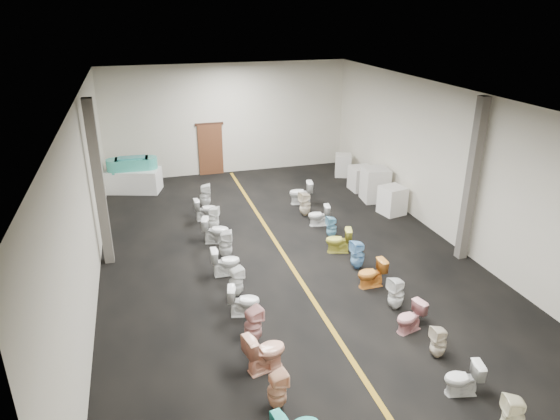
{
  "coord_description": "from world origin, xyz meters",
  "views": [
    {
      "loc": [
        -3.65,
        -12.1,
        6.58
      ],
      "look_at": [
        0.17,
        1.0,
        0.97
      ],
      "focal_mm": 32.0,
      "sensor_mm": 36.0,
      "label": 1
    }
  ],
  "objects_px": {
    "toilet_left_7": "(226,244)",
    "toilet_left_10": "(205,209)",
    "toilet_left_8": "(216,230)",
    "toilet_right_9": "(319,215)",
    "toilet_right_5": "(372,274)",
    "toilet_left_1": "(277,390)",
    "appliance_crate_d": "(343,165)",
    "toilet_right_1": "(463,379)",
    "toilet_right_2": "(438,342)",
    "display_table": "(134,180)",
    "toilet_right_6": "(358,255)",
    "appliance_crate_b": "(375,184)",
    "toilet_right_8": "(332,227)",
    "toilet_right_7": "(338,240)",
    "toilet_right_10": "(305,204)",
    "toilet_left_4": "(244,301)",
    "toilet_right_4": "(396,293)",
    "toilet_right_3": "(410,317)",
    "appliance_crate_a": "(392,200)",
    "toilet_left_11": "(205,196)",
    "toilet_right_0": "(513,416)",
    "toilet_left_6": "(226,261)",
    "appliance_crate_c": "(361,178)",
    "toilet_right_11": "(301,193)",
    "toilet_left_9": "(213,218)",
    "toilet_left_5": "(236,282)",
    "bathtub": "(132,164)",
    "toilet_left_2": "(265,351)"
  },
  "relations": [
    {
      "from": "toilet_left_7",
      "to": "toilet_left_10",
      "type": "height_order",
      "value": "toilet_left_7"
    },
    {
      "from": "toilet_left_8",
      "to": "toilet_right_9",
      "type": "xyz_separation_m",
      "value": [
        3.38,
        0.33,
        -0.05
      ]
    },
    {
      "from": "toilet_right_5",
      "to": "toilet_left_1",
      "type": "bearing_deg",
      "value": -46.97
    },
    {
      "from": "appliance_crate_d",
      "to": "toilet_right_1",
      "type": "distance_m",
      "value": 12.65
    },
    {
      "from": "toilet_left_7",
      "to": "toilet_right_2",
      "type": "height_order",
      "value": "toilet_left_7"
    },
    {
      "from": "display_table",
      "to": "toilet_right_6",
      "type": "relative_size",
      "value": 2.4
    },
    {
      "from": "appliance_crate_b",
      "to": "toilet_right_8",
      "type": "xyz_separation_m",
      "value": [
        -2.68,
        -2.53,
        -0.26
      ]
    },
    {
      "from": "toilet_right_7",
      "to": "toilet_right_10",
      "type": "bearing_deg",
      "value": -162.6
    },
    {
      "from": "toilet_left_4",
      "to": "toilet_right_4",
      "type": "relative_size",
      "value": 0.91
    },
    {
      "from": "display_table",
      "to": "toilet_right_3",
      "type": "bearing_deg",
      "value": -62.9
    },
    {
      "from": "appliance_crate_a",
      "to": "toilet_right_5",
      "type": "distance_m",
      "value": 5.02
    },
    {
      "from": "appliance_crate_a",
      "to": "toilet_left_8",
      "type": "height_order",
      "value": "appliance_crate_a"
    },
    {
      "from": "toilet_left_11",
      "to": "toilet_right_0",
      "type": "xyz_separation_m",
      "value": [
        3.34,
        -11.46,
        -0.03
      ]
    },
    {
      "from": "toilet_right_7",
      "to": "toilet_left_6",
      "type": "bearing_deg",
      "value": -66.91
    },
    {
      "from": "toilet_left_1",
      "to": "toilet_right_2",
      "type": "bearing_deg",
      "value": -92.9
    },
    {
      "from": "toilet_left_1",
      "to": "toilet_left_6",
      "type": "height_order",
      "value": "toilet_left_6"
    },
    {
      "from": "toilet_right_3",
      "to": "toilet_right_7",
      "type": "xyz_separation_m",
      "value": [
        -0.04,
        3.93,
        0.03
      ]
    },
    {
      "from": "appliance_crate_a",
      "to": "appliance_crate_c",
      "type": "height_order",
      "value": "appliance_crate_a"
    },
    {
      "from": "appliance_crate_c",
      "to": "toilet_right_11",
      "type": "distance_m",
      "value": 2.79
    },
    {
      "from": "toilet_right_8",
      "to": "toilet_right_10",
      "type": "xyz_separation_m",
      "value": [
        -0.21,
        1.87,
        0.07
      ]
    },
    {
      "from": "toilet_right_11",
      "to": "toilet_left_10",
      "type": "bearing_deg",
      "value": -72.55
    },
    {
      "from": "toilet_left_4",
      "to": "toilet_left_9",
      "type": "xyz_separation_m",
      "value": [
        0.09,
        4.85,
        0.02
      ]
    },
    {
      "from": "toilet_right_9",
      "to": "toilet_right_0",
      "type": "bearing_deg",
      "value": 10.71
    },
    {
      "from": "toilet_right_0",
      "to": "toilet_right_7",
      "type": "distance_m",
      "value": 6.94
    },
    {
      "from": "toilet_left_9",
      "to": "toilet_right_0",
      "type": "xyz_separation_m",
      "value": [
        3.38,
        -9.46,
        -0.0
      ]
    },
    {
      "from": "toilet_right_9",
      "to": "toilet_right_11",
      "type": "distance_m",
      "value": 1.96
    },
    {
      "from": "toilet_left_8",
      "to": "toilet_right_11",
      "type": "relative_size",
      "value": 0.96
    },
    {
      "from": "appliance_crate_b",
      "to": "display_table",
      "type": "bearing_deg",
      "value": 157.72
    },
    {
      "from": "appliance_crate_a",
      "to": "toilet_right_9",
      "type": "distance_m",
      "value": 2.75
    },
    {
      "from": "toilet_left_1",
      "to": "toilet_left_5",
      "type": "xyz_separation_m",
      "value": [
        0.06,
        3.83,
        0.0
      ]
    },
    {
      "from": "toilet_right_5",
      "to": "toilet_right_7",
      "type": "relative_size",
      "value": 0.99
    },
    {
      "from": "toilet_right_9",
      "to": "toilet_right_10",
      "type": "height_order",
      "value": "toilet_right_10"
    },
    {
      "from": "toilet_left_4",
      "to": "toilet_right_1",
      "type": "bearing_deg",
      "value": -124.86
    },
    {
      "from": "toilet_right_2",
      "to": "toilet_right_8",
      "type": "bearing_deg",
      "value": -179.96
    },
    {
      "from": "toilet_left_4",
      "to": "toilet_right_10",
      "type": "xyz_separation_m",
      "value": [
        3.24,
        5.15,
        0.05
      ]
    },
    {
      "from": "appliance_crate_b",
      "to": "toilet_right_7",
      "type": "bearing_deg",
      "value": -129.28
    },
    {
      "from": "toilet_left_10",
      "to": "toilet_left_9",
      "type": "bearing_deg",
      "value": -174.77
    },
    {
      "from": "toilet_left_4",
      "to": "toilet_right_0",
      "type": "relative_size",
      "value": 0.94
    },
    {
      "from": "appliance_crate_b",
      "to": "toilet_right_0",
      "type": "xyz_separation_m",
      "value": [
        -2.66,
        -10.42,
        -0.21
      ]
    },
    {
      "from": "bathtub",
      "to": "appliance_crate_b",
      "type": "relative_size",
      "value": 1.54
    },
    {
      "from": "display_table",
      "to": "toilet_right_10",
      "type": "bearing_deg",
      "value": -36.73
    },
    {
      "from": "toilet_left_8",
      "to": "toilet_left_10",
      "type": "height_order",
      "value": "toilet_left_8"
    },
    {
      "from": "appliance_crate_a",
      "to": "toilet_left_2",
      "type": "height_order",
      "value": "appliance_crate_a"
    },
    {
      "from": "appliance_crate_a",
      "to": "toilet_left_10",
      "type": "xyz_separation_m",
      "value": [
        -6.16,
        1.25,
        -0.11
      ]
    },
    {
      "from": "toilet_right_5",
      "to": "toilet_right_8",
      "type": "relative_size",
      "value": 1.06
    },
    {
      "from": "appliance_crate_d",
      "to": "toilet_right_6",
      "type": "distance_m",
      "value": 7.94
    },
    {
      "from": "toilet_left_7",
      "to": "toilet_left_9",
      "type": "distance_m",
      "value": 1.96
    },
    {
      "from": "toilet_right_11",
      "to": "toilet_right_3",
      "type": "bearing_deg",
      "value": 8.9
    },
    {
      "from": "toilet_right_3",
      "to": "toilet_left_6",
      "type": "bearing_deg",
      "value": -151.2
    },
    {
      "from": "toilet_left_4",
      "to": "toilet_right_3",
      "type": "xyz_separation_m",
      "value": [
        3.32,
        -1.61,
        -0.03
      ]
    }
  ]
}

